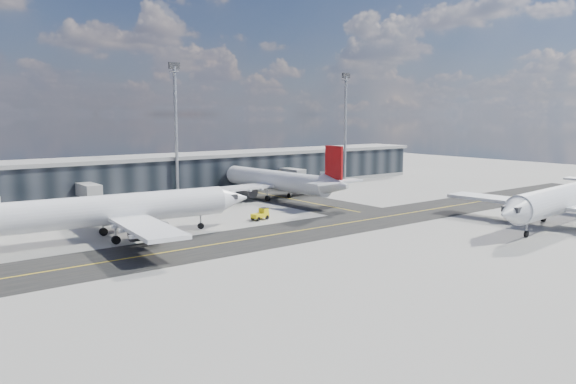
% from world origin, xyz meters
% --- Properties ---
extents(ground, '(300.00, 300.00, 0.00)m').
position_xyz_m(ground, '(0.00, 0.00, 0.00)').
color(ground, gray).
rests_on(ground, ground).
extents(taxiway_lanes, '(180.00, 63.00, 0.03)m').
position_xyz_m(taxiway_lanes, '(3.91, 10.74, 0.01)').
color(taxiway_lanes, black).
rests_on(taxiway_lanes, ground).
extents(terminal_concourse, '(152.00, 19.80, 8.80)m').
position_xyz_m(terminal_concourse, '(0.04, 54.93, 4.09)').
color(terminal_concourse, black).
rests_on(terminal_concourse, ground).
extents(floodlight_masts, '(102.50, 0.70, 28.90)m').
position_xyz_m(floodlight_masts, '(0.00, 48.00, 15.61)').
color(floodlight_masts, gray).
rests_on(floodlight_masts, ground).
extents(airliner_af, '(44.09, 37.63, 13.05)m').
position_xyz_m(airliner_af, '(-26.57, 15.80, 4.31)').
color(airliner_af, white).
rests_on(airliner_af, ground).
extents(airliner_redtail, '(34.86, 40.91, 12.12)m').
position_xyz_m(airliner_redtail, '(15.47, 32.23, 4.01)').
color(airliner_redtail, white).
rests_on(airliner_redtail, ground).
extents(airliner_near, '(44.28, 37.83, 13.11)m').
position_xyz_m(airliner_near, '(36.01, -18.69, 4.33)').
color(airliner_near, silver).
rests_on(airliner_near, ground).
extents(baggage_tug, '(3.34, 2.10, 1.95)m').
position_xyz_m(baggage_tug, '(-0.61, 15.35, 0.98)').
color(baggage_tug, yellow).
rests_on(baggage_tug, ground).
extents(service_van, '(5.69, 6.11, 1.60)m').
position_xyz_m(service_van, '(10.03, 44.00, 0.80)').
color(service_van, white).
rests_on(service_van, ground).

